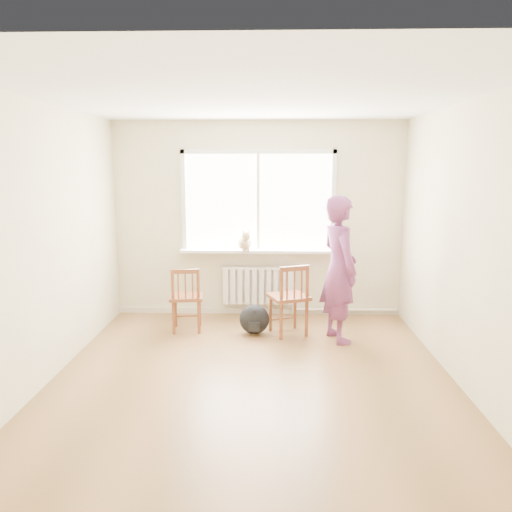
# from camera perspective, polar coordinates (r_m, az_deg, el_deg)

# --- Properties ---
(floor) EXTENTS (4.50, 4.50, 0.00)m
(floor) POSITION_cam_1_polar(r_m,az_deg,el_deg) (5.11, -0.41, -13.89)
(floor) COLOR olive
(floor) RESTS_ON ground
(ceiling) EXTENTS (4.50, 4.50, 0.00)m
(ceiling) POSITION_cam_1_polar(r_m,az_deg,el_deg) (4.70, -0.45, 17.70)
(ceiling) COLOR white
(ceiling) RESTS_ON back_wall
(back_wall) EXTENTS (4.00, 0.01, 2.70)m
(back_wall) POSITION_cam_1_polar(r_m,az_deg,el_deg) (6.95, 0.26, 4.16)
(back_wall) COLOR beige
(back_wall) RESTS_ON ground
(window) EXTENTS (2.12, 0.05, 1.42)m
(window) POSITION_cam_1_polar(r_m,az_deg,el_deg) (6.90, 0.26, 6.72)
(window) COLOR white
(window) RESTS_ON back_wall
(windowsill) EXTENTS (2.15, 0.22, 0.04)m
(windowsill) POSITION_cam_1_polar(r_m,az_deg,el_deg) (6.90, 0.24, 0.59)
(windowsill) COLOR white
(windowsill) RESTS_ON back_wall
(radiator) EXTENTS (1.00, 0.12, 0.55)m
(radiator) POSITION_cam_1_polar(r_m,az_deg,el_deg) (7.02, 0.24, -3.33)
(radiator) COLOR white
(radiator) RESTS_ON back_wall
(heating_pipe) EXTENTS (1.40, 0.04, 0.04)m
(heating_pipe) POSITION_cam_1_polar(r_m,az_deg,el_deg) (7.22, 10.27, -6.07)
(heating_pipe) COLOR silver
(heating_pipe) RESTS_ON back_wall
(baseboard) EXTENTS (4.00, 0.03, 0.08)m
(baseboard) POSITION_cam_1_polar(r_m,az_deg,el_deg) (7.20, 0.25, -6.28)
(baseboard) COLOR beige
(baseboard) RESTS_ON ground
(chair_left) EXTENTS (0.45, 0.44, 0.84)m
(chair_left) POSITION_cam_1_polar(r_m,az_deg,el_deg) (6.41, -7.96, -4.91)
(chair_left) COLOR brown
(chair_left) RESTS_ON floor
(chair_right) EXTENTS (0.57, 0.56, 0.91)m
(chair_right) POSITION_cam_1_polar(r_m,az_deg,el_deg) (6.21, 3.93, -4.99)
(chair_right) COLOR brown
(chair_right) RESTS_ON floor
(person) EXTENTS (0.60, 0.74, 1.75)m
(person) POSITION_cam_1_polar(r_m,az_deg,el_deg) (6.02, 9.48, -1.50)
(person) COLOR #D14945
(person) RESTS_ON floor
(cat) EXTENTS (0.24, 0.45, 0.30)m
(cat) POSITION_cam_1_polar(r_m,az_deg,el_deg) (6.80, -1.26, 1.66)
(cat) COLOR #CEBD8C
(cat) RESTS_ON windowsill
(backpack) EXTENTS (0.46, 0.41, 0.38)m
(backpack) POSITION_cam_1_polar(r_m,az_deg,el_deg) (6.32, -0.18, -7.25)
(backpack) COLOR black
(backpack) RESTS_ON floor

